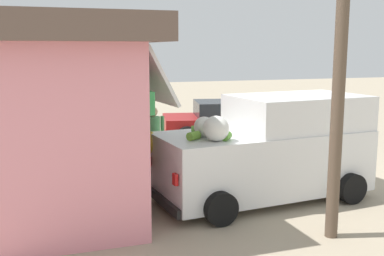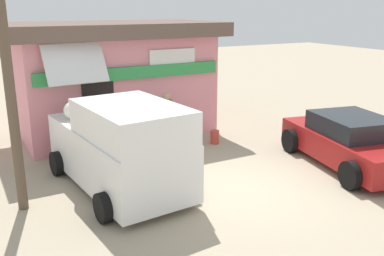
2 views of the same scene
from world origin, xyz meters
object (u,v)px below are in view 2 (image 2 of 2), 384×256
at_px(parked_sedan, 350,142).
at_px(unloaded_banana_pile, 74,145).
at_px(delivery_van, 120,146).
at_px(customer_bending, 111,124).
at_px(storefront_bar, 115,77).
at_px(vendor_standing, 167,117).
at_px(paint_bucket, 215,137).

bearing_deg(parked_sedan, unloaded_banana_pile, 142.93).
bearing_deg(delivery_van, customer_bending, 76.78).
distance_m(delivery_van, parked_sedan, 5.95).
xyz_separation_m(parked_sedan, unloaded_banana_pile, (-6.08, 4.59, -0.46)).
relative_size(storefront_bar, customer_bending, 4.39).
distance_m(storefront_bar, vendor_standing, 2.68).
relative_size(parked_sedan, customer_bending, 2.85).
bearing_deg(delivery_van, unloaded_banana_pile, 95.41).
bearing_deg(paint_bucket, unloaded_banana_pile, 160.66).
bearing_deg(vendor_standing, delivery_van, -136.97).
height_order(parked_sedan, unloaded_banana_pile, parked_sedan).
xyz_separation_m(storefront_bar, customer_bending, (-0.89, -2.19, -0.93)).
bearing_deg(customer_bending, parked_sedan, -34.28).
distance_m(storefront_bar, customer_bending, 2.54).
distance_m(vendor_standing, unloaded_banana_pile, 2.82).
xyz_separation_m(delivery_van, unloaded_banana_pile, (-0.30, 3.21, -0.85)).
xyz_separation_m(delivery_van, vendor_standing, (2.07, 1.93, -0.03)).
height_order(parked_sedan, customer_bending, customer_bending).
height_order(delivery_van, vendor_standing, delivery_van).
relative_size(storefront_bar, vendor_standing, 3.83).
xyz_separation_m(storefront_bar, paint_bucket, (2.21, -2.56, -1.64)).
height_order(unloaded_banana_pile, paint_bucket, paint_bucket).
relative_size(delivery_van, paint_bucket, 12.20).
bearing_deg(parked_sedan, storefront_bar, 127.14).
distance_m(delivery_van, unloaded_banana_pile, 3.33).
xyz_separation_m(vendor_standing, unloaded_banana_pile, (-2.37, 1.28, -0.83)).
bearing_deg(unloaded_banana_pile, storefront_bar, 34.71).
distance_m(customer_bending, paint_bucket, 3.20).
distance_m(parked_sedan, unloaded_banana_pile, 7.63).
distance_m(delivery_van, paint_bucket, 4.13).
relative_size(delivery_van, customer_bending, 3.32).
height_order(delivery_van, parked_sedan, delivery_van).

